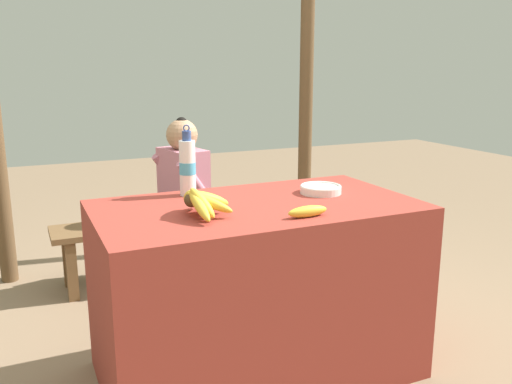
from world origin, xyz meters
TOP-DOWN VIEW (x-y plane):
  - ground_plane at (0.00, 0.00)m, footprint 12.00×12.00m
  - market_counter at (0.00, 0.00)m, footprint 1.37×0.76m
  - banana_bunch_ripe at (-0.28, -0.08)m, footprint 0.19×0.30m
  - serving_bowl at (0.35, 0.06)m, footprint 0.19×0.19m
  - water_bottle at (-0.22, 0.27)m, footprint 0.07×0.07m
  - loose_banana_front at (0.10, -0.27)m, footprint 0.17×0.05m
  - wooden_bench at (0.06, 1.26)m, footprint 1.68×0.32m
  - seated_vendor at (-0.01, 1.22)m, footprint 0.45×0.42m
  - banana_bunch_green at (0.55, 1.26)m, footprint 0.17×0.25m
  - support_post_far at (1.14, 1.63)m, footprint 0.10×0.10m

SIDE VIEW (x-z plane):
  - ground_plane at x=0.00m, z-range 0.00..0.00m
  - wooden_bench at x=0.06m, z-range 0.14..0.53m
  - market_counter at x=0.00m, z-range 0.00..0.79m
  - banana_bunch_green at x=0.55m, z-range 0.39..0.53m
  - seated_vendor at x=-0.01m, z-range 0.08..1.13m
  - serving_bowl at x=0.35m, z-range 0.79..0.83m
  - loose_banana_front at x=0.10m, z-range 0.79..0.83m
  - banana_bunch_ripe at x=-0.28m, z-range 0.78..0.92m
  - water_bottle at x=-0.22m, z-range 0.76..1.08m
  - support_post_far at x=1.14m, z-range 0.00..2.35m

